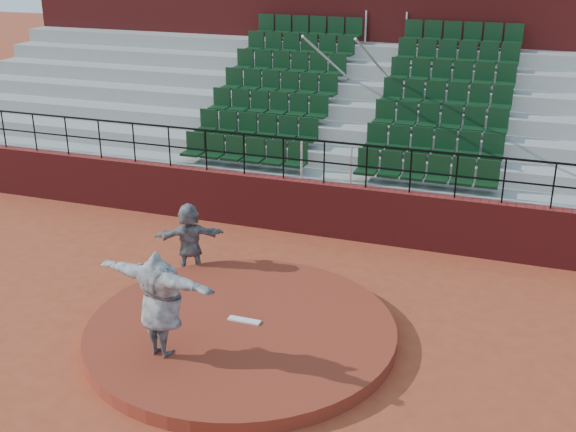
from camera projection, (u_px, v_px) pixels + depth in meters
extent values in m
plane|color=#A33F24|center=(241.00, 337.00, 12.87)|extent=(90.00, 90.00, 0.00)
cylinder|color=maroon|center=(241.00, 331.00, 12.82)|extent=(5.50, 5.50, 0.25)
cube|color=white|center=(244.00, 320.00, 12.90)|extent=(0.60, 0.15, 0.03)
cube|color=maroon|center=(323.00, 209.00, 17.01)|extent=(24.00, 0.30, 1.30)
cylinder|color=black|center=(325.00, 141.00, 16.41)|extent=(24.00, 0.05, 0.05)
cylinder|color=black|center=(324.00, 162.00, 16.59)|extent=(24.00, 0.04, 0.04)
cylinder|color=black|center=(4.00, 129.00, 19.38)|extent=(0.04, 0.04, 1.00)
cylinder|color=black|center=(35.00, 132.00, 19.07)|extent=(0.04, 0.04, 1.00)
cylinder|color=black|center=(67.00, 136.00, 18.76)|extent=(0.04, 0.04, 1.00)
cylinder|color=black|center=(100.00, 139.00, 18.45)|extent=(0.04, 0.04, 1.00)
cylinder|color=black|center=(134.00, 143.00, 18.14)|extent=(0.04, 0.04, 1.00)
cylinder|color=black|center=(169.00, 146.00, 17.83)|extent=(0.04, 0.04, 1.00)
cylinder|color=black|center=(206.00, 150.00, 17.52)|extent=(0.04, 0.04, 1.00)
cylinder|color=black|center=(244.00, 154.00, 17.21)|extent=(0.04, 0.04, 1.00)
cylinder|color=black|center=(283.00, 158.00, 16.90)|extent=(0.04, 0.04, 1.00)
cylinder|color=black|center=(324.00, 162.00, 16.59)|extent=(0.04, 0.04, 1.00)
cylinder|color=black|center=(367.00, 167.00, 16.28)|extent=(0.04, 0.04, 1.00)
cylinder|color=black|center=(411.00, 171.00, 15.97)|extent=(0.04, 0.04, 1.00)
cylinder|color=black|center=(456.00, 176.00, 15.66)|extent=(0.04, 0.04, 1.00)
cylinder|color=black|center=(504.00, 181.00, 15.35)|extent=(0.04, 0.04, 1.00)
cylinder|color=black|center=(554.00, 186.00, 15.04)|extent=(0.04, 0.04, 1.00)
cube|color=#9B9B96|center=(330.00, 201.00, 17.52)|extent=(24.00, 0.85, 1.30)
cube|color=#103218|center=(244.00, 152.00, 17.85)|extent=(3.30, 0.48, 0.72)
cube|color=#103218|center=(426.00, 171.00, 16.46)|extent=(3.30, 0.48, 0.72)
cube|color=#9B9B96|center=(340.00, 183.00, 18.19)|extent=(24.00, 0.85, 1.70)
cube|color=#103218|center=(256.00, 128.00, 18.45)|extent=(3.30, 0.48, 0.72)
cube|color=#103218|center=(433.00, 144.00, 17.06)|extent=(3.30, 0.48, 0.72)
cube|color=#9B9B96|center=(349.00, 165.00, 18.86)|extent=(24.00, 0.85, 2.10)
cube|color=#103218|center=(268.00, 106.00, 19.05)|extent=(3.30, 0.48, 0.72)
cube|color=#103218|center=(439.00, 120.00, 17.66)|extent=(3.30, 0.48, 0.72)
cube|color=#9B9B96|center=(357.00, 149.00, 19.53)|extent=(24.00, 0.85, 2.50)
cube|color=#103218|center=(279.00, 85.00, 19.65)|extent=(3.30, 0.48, 0.72)
cube|color=#103218|center=(446.00, 96.00, 18.26)|extent=(3.30, 0.48, 0.72)
cube|color=#9B9B96|center=(365.00, 135.00, 20.21)|extent=(24.00, 0.85, 2.90)
cube|color=#103218|center=(289.00, 65.00, 20.25)|extent=(3.30, 0.48, 0.72)
cube|color=#103218|center=(451.00, 75.00, 18.85)|extent=(3.30, 0.48, 0.72)
cube|color=#9B9B96|center=(372.00, 121.00, 20.88)|extent=(24.00, 0.85, 3.30)
cube|color=#103218|center=(299.00, 46.00, 20.85)|extent=(3.30, 0.48, 0.72)
cube|color=#103218|center=(457.00, 54.00, 19.45)|extent=(3.30, 0.48, 0.72)
cube|color=#9B9B96|center=(379.00, 108.00, 21.55)|extent=(24.00, 0.85, 3.70)
cube|color=#103218|center=(308.00, 29.00, 21.45)|extent=(3.30, 0.48, 0.72)
cube|color=#103218|center=(462.00, 35.00, 20.05)|extent=(3.30, 0.48, 0.72)
cylinder|color=silver|center=(338.00, 68.00, 18.93)|extent=(0.06, 5.97, 2.46)
cylinder|color=silver|center=(383.00, 71.00, 18.56)|extent=(0.06, 5.97, 2.46)
cube|color=maroon|center=(395.00, 41.00, 22.62)|extent=(24.00, 3.00, 7.10)
imported|color=black|center=(160.00, 303.00, 11.60)|extent=(2.35, 1.01, 1.85)
imported|color=black|center=(189.00, 239.00, 15.03)|extent=(1.49, 1.10, 1.56)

